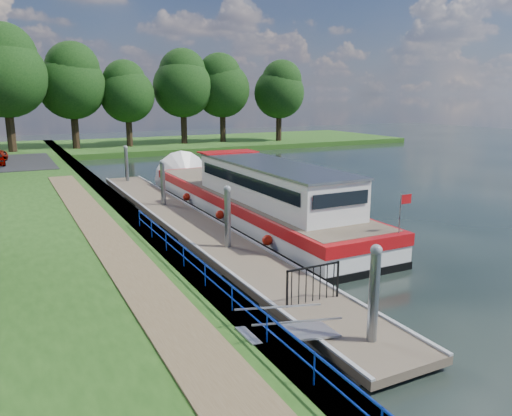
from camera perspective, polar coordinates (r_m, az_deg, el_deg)
name	(u,v)px	position (r m, az deg, el deg)	size (l,w,h in m)	color
ground	(358,346)	(13.97, 11.59, -15.20)	(160.00, 160.00, 0.00)	black
bank_edge	(129,219)	(25.82, -14.30, -1.26)	(1.10, 90.00, 0.78)	#473D2D
far_bank	(176,144)	(64.94, -9.13, 7.22)	(60.00, 18.00, 0.60)	#204714
footpath	(122,256)	(18.75, -15.05, -5.33)	(1.60, 40.00, 0.05)	brown
blue_fence	(218,280)	(14.49, -4.41, -8.19)	(0.04, 18.04, 0.72)	#0C2DBF
pontoon	(191,226)	(24.68, -7.45, -2.10)	(2.50, 30.00, 0.56)	brown
mooring_piles	(190,205)	(24.42, -7.52, 0.38)	(0.30, 27.30, 3.55)	gray
gangway	(289,331)	(13.09, 3.76, -13.88)	(2.58, 1.00, 0.92)	#A5A8AD
gate_panel	(313,279)	(15.10, 6.56, -8.01)	(1.85, 0.05, 1.15)	black
barge	(246,197)	(26.94, -1.19, 1.25)	(4.36, 21.15, 4.78)	black
horizon_trees	(60,80)	(58.55, -21.47, 13.41)	(54.38, 10.03, 12.87)	#332316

